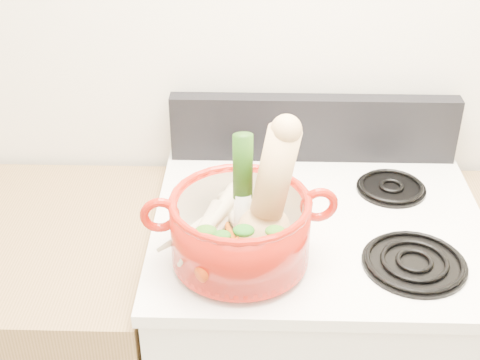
{
  "coord_description": "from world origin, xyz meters",
  "views": [
    {
      "loc": [
        -0.15,
        0.11,
        1.86
      ],
      "look_at": [
        -0.18,
        1.22,
        1.17
      ],
      "focal_mm": 50.0,
      "sensor_mm": 36.0,
      "label": 1
    }
  ],
  "objects": [
    {
      "name": "cooktop",
      "position": [
        0.0,
        1.4,
        0.93
      ],
      "size": [
        0.78,
        0.67,
        0.03
      ],
      "primitive_type": "cube",
      "color": "white",
      "rests_on": "stove_body"
    },
    {
      "name": "parsnip_1",
      "position": [
        -0.28,
        1.26,
        1.02
      ],
      "size": [
        0.18,
        0.16,
        0.06
      ],
      "primitive_type": "cone",
      "rotation": [
        1.66,
        0.0,
        -0.89
      ],
      "color": "beige",
      "rests_on": "dutch_oven"
    },
    {
      "name": "burner_front_right",
      "position": [
        0.19,
        1.24,
        0.96
      ],
      "size": [
        0.22,
        0.22,
        0.02
      ],
      "primitive_type": "cylinder",
      "color": "black",
      "rests_on": "cooktop"
    },
    {
      "name": "wall_back",
      "position": [
        0.0,
        1.75,
        1.3
      ],
      "size": [
        3.5,
        0.02,
        2.6
      ],
      "primitive_type": "cube",
      "color": "silver",
      "rests_on": "floor"
    },
    {
      "name": "carrot_0",
      "position": [
        -0.19,
        1.21,
        1.01
      ],
      "size": [
        0.07,
        0.17,
        0.05
      ],
      "primitive_type": "cone",
      "rotation": [
        1.66,
        0.0,
        0.27
      ],
      "color": "#C25209",
      "rests_on": "dutch_oven"
    },
    {
      "name": "burner_back_left",
      "position": [
        -0.19,
        1.54,
        0.96
      ],
      "size": [
        0.17,
        0.17,
        0.02
      ],
      "primitive_type": "cylinder",
      "color": "black",
      "rests_on": "cooktop"
    },
    {
      "name": "leek",
      "position": [
        -0.18,
        1.25,
        1.13
      ],
      "size": [
        0.05,
        0.05,
        0.27
      ],
      "primitive_type": "cylinder",
      "rotation": [
        -0.0,
        0.0,
        0.14
      ],
      "color": "beige",
      "rests_on": "dutch_oven"
    },
    {
      "name": "carrot_2",
      "position": [
        -0.14,
        1.21,
        1.03
      ],
      "size": [
        0.09,
        0.16,
        0.04
      ],
      "primitive_type": "cone",
      "rotation": [
        1.66,
        0.0,
        0.42
      ],
      "color": "#C8560A",
      "rests_on": "dutch_oven"
    },
    {
      "name": "burner_front_left",
      "position": [
        -0.19,
        1.24,
        0.96
      ],
      "size": [
        0.22,
        0.22,
        0.02
      ],
      "primitive_type": "cylinder",
      "color": "black",
      "rests_on": "cooktop"
    },
    {
      "name": "parsnip_4",
      "position": [
        -0.23,
        1.27,
        1.05
      ],
      "size": [
        0.14,
        0.23,
        0.06
      ],
      "primitive_type": "cone",
      "rotation": [
        1.66,
        0.0,
        -0.42
      ],
      "color": "#EEE6C2",
      "rests_on": "dutch_oven"
    },
    {
      "name": "squash",
      "position": [
        -0.13,
        1.23,
        1.14
      ],
      "size": [
        0.2,
        0.17,
        0.3
      ],
      "primitive_type": null,
      "rotation": [
        0.0,
        0.19,
        0.38
      ],
      "color": "#DEAB71",
      "rests_on": "dutch_oven"
    },
    {
      "name": "pot_handle_right",
      "position": [
        -0.02,
        1.26,
        1.09
      ],
      "size": [
        0.08,
        0.03,
        0.08
      ],
      "primitive_type": "torus",
      "rotation": [
        1.57,
        0.0,
        0.14
      ],
      "color": "#A3150A",
      "rests_on": "dutch_oven"
    },
    {
      "name": "parsnip_2",
      "position": [
        -0.2,
        1.31,
        1.03
      ],
      "size": [
        0.11,
        0.2,
        0.06
      ],
      "primitive_type": "cone",
      "rotation": [
        1.66,
        0.0,
        0.34
      ],
      "color": "beige",
      "rests_on": "dutch_oven"
    },
    {
      "name": "carrot_1",
      "position": [
        -0.2,
        1.16,
        1.02
      ],
      "size": [
        0.13,
        0.14,
        0.05
      ],
      "primitive_type": "cone",
      "rotation": [
        1.66,
        0.0,
        -0.76
      ],
      "color": "#BD3909",
      "rests_on": "dutch_oven"
    },
    {
      "name": "carrot_3",
      "position": [
        -0.2,
        1.17,
        1.03
      ],
      "size": [
        0.06,
        0.13,
        0.04
      ],
      "primitive_type": "cone",
      "rotation": [
        1.66,
        0.0,
        -0.3
      ],
      "color": "#D25C0A",
      "rests_on": "dutch_oven"
    },
    {
      "name": "control_backsplash",
      "position": [
        0.0,
        1.7,
        1.04
      ],
      "size": [
        0.76,
        0.05,
        0.18
      ],
      "primitive_type": "cube",
      "color": "black",
      "rests_on": "cooktop"
    },
    {
      "name": "ginger",
      "position": [
        -0.18,
        1.32,
        1.02
      ],
      "size": [
        0.08,
        0.06,
        0.04
      ],
      "primitive_type": "ellipsoid",
      "rotation": [
        0.0,
        0.0,
        -0.06
      ],
      "color": "tan",
      "rests_on": "dutch_oven"
    },
    {
      "name": "burner_back_right",
      "position": [
        0.19,
        1.54,
        0.96
      ],
      "size": [
        0.17,
        0.17,
        0.02
      ],
      "primitive_type": "cylinder",
      "color": "black",
      "rests_on": "cooktop"
    },
    {
      "name": "parsnip_3",
      "position": [
        -0.27,
        1.22,
        1.04
      ],
      "size": [
        0.11,
        0.19,
        0.06
      ],
      "primitive_type": "cone",
      "rotation": [
        1.66,
        0.0,
        -0.39
      ],
      "color": "beige",
      "rests_on": "dutch_oven"
    },
    {
      "name": "dutch_oven",
      "position": [
        -0.18,
        1.24,
        1.04
      ],
      "size": [
        0.33,
        0.33,
        0.14
      ],
      "primitive_type": "cylinder",
      "rotation": [
        0.0,
        0.0,
        0.14
      ],
      "color": "#A3150A",
      "rests_on": "burner_front_left"
    },
    {
      "name": "pot_handle_left",
      "position": [
        -0.34,
        1.21,
        1.09
      ],
      "size": [
        0.08,
        0.03,
        0.08
      ],
      "primitive_type": "torus",
      "rotation": [
        1.57,
        0.0,
        0.14
      ],
      "color": "#A3150A",
      "rests_on": "dutch_oven"
    },
    {
      "name": "parsnip_0",
      "position": [
        -0.23,
        1.27,
        1.02
      ],
      "size": [
        0.11,
        0.19,
        0.05
      ],
      "primitive_type": "cone",
      "rotation": [
        1.66,
        0.0,
        -0.4
      ],
      "color": "beige",
      "rests_on": "dutch_oven"
    }
  ]
}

